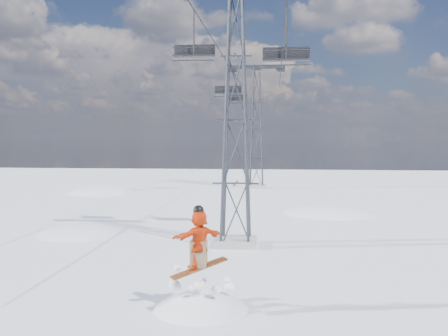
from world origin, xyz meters
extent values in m
plane|color=white|center=(0.00, 0.00, 0.00)|extent=(120.00, 120.00, 0.00)
sphere|color=white|center=(-12.00, 28.00, -10.40)|extent=(22.00, 22.00, 22.00)
cube|color=#999999|center=(0.80, 8.00, 0.15)|extent=(1.80, 1.80, 0.30)
cube|color=#999999|center=(0.80, 33.00, 0.15)|extent=(1.80, 1.80, 0.30)
cube|color=#34363C|center=(0.80, 33.00, 11.25)|extent=(5.00, 0.35, 0.35)
cube|color=#34363C|center=(-1.40, 33.00, 11.05)|extent=(0.80, 0.25, 0.50)
cube|color=#34363C|center=(3.00, 33.00, 11.05)|extent=(0.80, 0.25, 0.50)
cylinder|color=black|center=(-1.40, 19.50, 10.85)|extent=(0.06, 51.00, 0.06)
cylinder|color=black|center=(3.00, 19.50, 10.85)|extent=(0.06, 51.00, 0.06)
cube|color=#AB4B16|center=(0.48, -0.50, 1.23)|extent=(1.51, 1.11, 0.41)
imported|color=red|center=(0.48, -0.50, 2.03)|extent=(1.46, 1.20, 1.56)
cube|color=#776849|center=(0.48, -0.50, 1.61)|extent=(0.55, 0.52, 0.72)
sphere|color=black|center=(0.48, -0.50, 2.79)|extent=(0.29, 0.29, 0.29)
cylinder|color=black|center=(-1.40, 10.30, 9.76)|extent=(0.08, 0.08, 2.19)
cube|color=black|center=(-1.40, 10.30, 8.66)|extent=(1.99, 0.45, 0.08)
cube|color=black|center=(-1.40, 10.52, 8.96)|extent=(1.99, 0.06, 0.55)
cylinder|color=black|center=(-1.40, 10.05, 8.41)|extent=(1.99, 0.06, 0.06)
cylinder|color=black|center=(-1.40, 10.00, 9.01)|extent=(1.99, 0.05, 0.05)
cylinder|color=black|center=(3.00, 10.26, 9.62)|extent=(0.09, 0.09, 2.45)
cube|color=black|center=(3.00, 10.26, 8.40)|extent=(2.23, 0.50, 0.09)
cube|color=black|center=(3.00, 10.50, 8.73)|extent=(2.23, 0.07, 0.61)
cylinder|color=black|center=(3.00, 9.98, 8.12)|extent=(2.23, 0.07, 0.07)
cylinder|color=black|center=(3.00, 9.92, 8.79)|extent=(2.23, 0.06, 0.06)
cylinder|color=black|center=(-1.40, 27.76, 9.62)|extent=(0.09, 0.09, 2.46)
cube|color=black|center=(-1.40, 27.76, 8.39)|extent=(2.24, 0.50, 0.09)
cube|color=black|center=(-1.40, 28.01, 8.73)|extent=(2.24, 0.07, 0.62)
cylinder|color=black|center=(-1.40, 27.48, 8.11)|extent=(2.24, 0.07, 0.07)
cylinder|color=black|center=(-1.40, 27.43, 8.78)|extent=(2.24, 0.06, 0.06)
cylinder|color=black|center=(-1.40, 36.16, 9.62)|extent=(0.09, 0.09, 2.46)
cube|color=black|center=(-1.40, 36.16, 8.39)|extent=(2.24, 0.50, 0.09)
cube|color=black|center=(-1.40, 36.40, 8.72)|extent=(2.24, 0.07, 0.62)
cylinder|color=black|center=(-1.40, 35.88, 8.11)|extent=(2.24, 0.07, 0.07)
cylinder|color=black|center=(-1.40, 35.82, 8.78)|extent=(2.24, 0.06, 0.06)
camera|label=1|loc=(2.48, -13.64, 4.76)|focal=40.00mm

